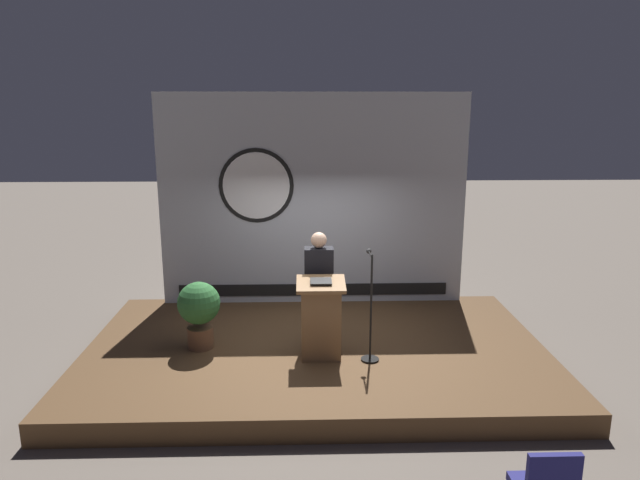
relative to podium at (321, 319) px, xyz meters
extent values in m
plane|color=#6B6056|center=(-0.06, 0.39, -0.83)|extent=(40.00, 40.00, 0.00)
cube|color=brown|center=(-0.06, 0.39, -0.68)|extent=(6.40, 4.00, 0.30)
cube|color=#B2B7C1|center=(-0.06, 2.24, 1.22)|extent=(5.07, 0.10, 3.50)
cylinder|color=black|center=(-0.99, 2.19, 1.48)|extent=(1.23, 0.02, 1.23)
cylinder|color=white|center=(-0.99, 2.18, 1.48)|extent=(1.09, 0.02, 1.09)
cube|color=black|center=(-0.06, 2.18, -0.31)|extent=(4.56, 0.02, 0.20)
cube|color=olive|center=(0.00, 0.00, -0.04)|extent=(0.52, 0.40, 0.98)
cube|color=olive|center=(0.00, 0.00, 0.48)|extent=(0.64, 0.50, 0.12)
cube|color=black|center=(0.00, -0.02, 0.53)|extent=(0.28, 0.20, 0.05)
cylinder|color=black|center=(-0.01, 0.48, -0.13)|extent=(0.26, 0.26, 0.81)
cube|color=black|center=(-0.01, 0.48, 0.56)|extent=(0.40, 0.24, 0.57)
sphere|color=tan|center=(-0.01, 0.48, 0.96)|extent=(0.22, 0.22, 0.22)
cylinder|color=black|center=(0.65, -0.15, -0.52)|extent=(0.24, 0.24, 0.02)
cylinder|color=black|center=(0.65, -0.15, 0.19)|extent=(0.03, 0.03, 1.45)
cylinder|color=black|center=(0.65, 0.03, 0.87)|extent=(0.02, 0.37, 0.02)
sphere|color=#262626|center=(0.65, 0.22, 0.87)|extent=(0.07, 0.07, 0.07)
cylinder|color=brown|center=(-1.67, 0.34, -0.38)|extent=(0.36, 0.36, 0.30)
sphere|color=#2D6B33|center=(-1.67, 0.34, 0.12)|extent=(0.59, 0.59, 0.59)
cube|color=navy|center=(1.78, -3.18, -0.16)|extent=(0.44, 0.06, 0.44)
camera|label=1|loc=(-0.22, -7.18, 2.78)|focal=32.30mm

